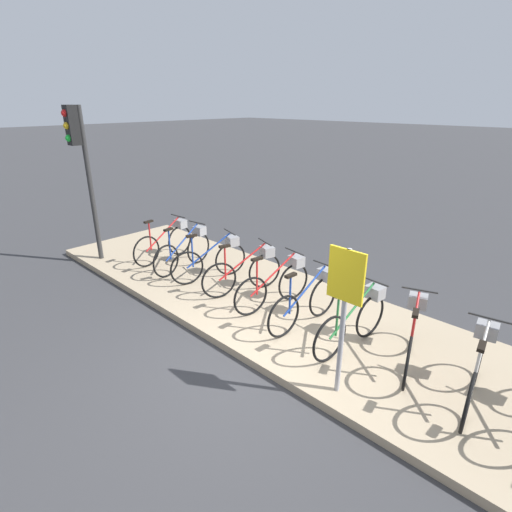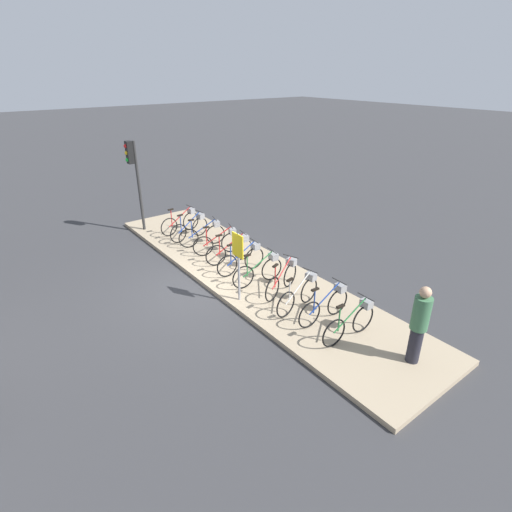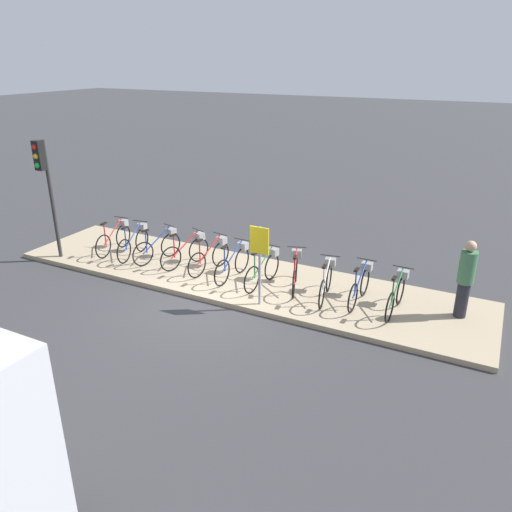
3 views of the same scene
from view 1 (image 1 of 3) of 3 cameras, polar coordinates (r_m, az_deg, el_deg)
ground_plane at (r=5.66m, az=-0.85°, el=-15.53°), size 120.00×120.00×0.00m
sidewalk at (r=6.54m, az=8.03°, el=-9.60°), size 12.23×2.83×0.12m
parked_bicycle_0 at (r=8.92m, az=-12.62°, el=2.20°), size 0.46×1.58×0.97m
parked_bicycle_1 at (r=8.34m, az=-9.98°, el=1.06°), size 0.46×1.57×0.97m
parked_bicycle_2 at (r=7.77m, az=-6.08°, el=-0.27°), size 0.58×1.54×0.97m
parked_bicycle_3 at (r=7.20m, az=-1.28°, el=-1.95°), size 0.62×1.52×0.97m
parked_bicycle_4 at (r=6.72m, az=3.06°, el=-3.74°), size 0.46×1.57×0.97m
parked_bicycle_5 at (r=6.23m, az=7.51°, el=-6.04°), size 0.46×1.58×0.97m
parked_bicycle_6 at (r=5.82m, az=14.04°, el=-8.68°), size 0.46×1.58×0.97m
parked_bicycle_7 at (r=5.70m, az=21.44°, el=-10.25°), size 0.65×1.51×0.97m
parked_bicycle_8 at (r=5.37m, az=29.06°, el=-13.74°), size 0.46×1.57×0.97m
traffic_light at (r=8.97m, az=-23.88°, el=13.41°), size 0.24×0.40×3.20m
sign_post at (r=4.52m, az=12.52°, el=-5.94°), size 0.44×0.07×1.83m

